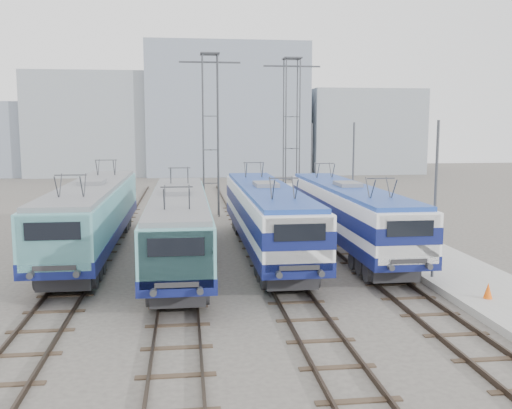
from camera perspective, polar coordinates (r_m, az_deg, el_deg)
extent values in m
plane|color=#514C47|center=(21.97, -1.81, -10.03)|extent=(160.00, 160.00, 0.00)
cube|color=#9E9E99|center=(31.95, 15.40, -4.37)|extent=(4.00, 70.00, 0.30)
cube|color=#101753|center=(31.26, -15.91, -2.30)|extent=(2.92, 18.43, 0.61)
cube|color=#5BA2A9|center=(31.08, -15.99, -0.06)|extent=(2.87, 18.43, 1.84)
cube|color=#5BA2A9|center=(22.52, -19.42, -3.59)|extent=(2.64, 0.72, 2.09)
cube|color=slate|center=(30.96, -16.06, 1.81)|extent=(2.64, 17.69, 0.20)
cube|color=#262628|center=(25.50, -17.94, -6.39)|extent=(2.15, 3.69, 0.69)
cube|color=#262628|center=(37.39, -14.44, -1.82)|extent=(2.15, 3.69, 0.69)
cube|color=#101753|center=(27.86, -7.68, -3.43)|extent=(2.74, 17.29, 0.58)
cube|color=#5BA2A9|center=(27.66, -7.72, -1.09)|extent=(2.69, 17.29, 1.73)
cube|color=#5BA2A9|center=(19.53, -7.96, -5.33)|extent=(2.47, 0.67, 1.96)
cube|color=slate|center=(27.53, -7.76, 0.88)|extent=(2.47, 16.59, 0.19)
cube|color=#262628|center=(22.42, -7.78, -8.09)|extent=(2.02, 3.46, 0.65)
cube|color=#262628|center=(33.65, -7.56, -2.74)|extent=(2.02, 3.46, 0.65)
cube|color=#101753|center=(30.00, 0.99, -2.49)|extent=(2.83, 17.85, 0.59)
cube|color=white|center=(29.82, 0.99, -0.24)|extent=(2.78, 17.85, 1.78)
cube|color=#101753|center=(29.82, 0.99, -0.33)|extent=(2.82, 17.87, 0.69)
cube|color=white|center=(21.51, 4.20, -3.87)|extent=(2.55, 0.69, 2.02)
cube|color=navy|center=(29.69, 1.00, 1.66)|extent=(2.55, 17.13, 0.20)
cube|color=#262628|center=(24.42, 2.95, -6.67)|extent=(2.08, 3.57, 0.67)
cube|color=#262628|center=(35.94, -0.34, -1.97)|extent=(2.08, 3.57, 0.67)
cube|color=#101753|center=(31.35, 9.06, -2.19)|extent=(2.76, 17.42, 0.58)
cube|color=white|center=(31.17, 9.10, -0.09)|extent=(2.71, 17.42, 1.74)
cube|color=#101753|center=(31.18, 9.10, -0.18)|extent=(2.75, 17.44, 0.68)
cube|color=white|center=(23.38, 14.80, -3.30)|extent=(2.49, 0.68, 1.97)
cube|color=navy|center=(31.05, 9.14, 1.68)|extent=(2.49, 16.72, 0.19)
cube|color=#262628|center=(26.08, 12.57, -5.94)|extent=(2.03, 3.48, 0.65)
cube|color=#262628|center=(37.00, 6.55, -1.76)|extent=(2.03, 3.48, 0.65)
cylinder|color=#3F4247|center=(42.31, -5.28, 6.78)|extent=(0.10, 0.10, 12.00)
cylinder|color=#3F4247|center=(42.35, -3.78, 6.80)|extent=(0.10, 0.10, 12.00)
cylinder|color=#3F4247|center=(43.40, -5.33, 6.80)|extent=(0.10, 0.10, 12.00)
cylinder|color=#3F4247|center=(43.45, -3.87, 6.82)|extent=(0.10, 0.10, 12.00)
cube|color=#3F4247|center=(43.12, -4.64, 13.99)|extent=(4.50, 0.12, 0.12)
cylinder|color=#3F4247|center=(44.97, 3.00, 6.86)|extent=(0.10, 0.10, 12.00)
cylinder|color=#3F4247|center=(45.18, 4.39, 6.85)|extent=(0.10, 0.10, 12.00)
cylinder|color=#3F4247|center=(46.06, 2.76, 6.88)|extent=(0.10, 0.10, 12.00)
cylinder|color=#3F4247|center=(46.26, 4.11, 6.88)|extent=(0.10, 0.10, 12.00)
cube|color=#3F4247|center=(45.85, 3.62, 13.63)|extent=(4.50, 0.12, 0.12)
cylinder|color=#3F4247|center=(25.33, 17.48, 0.12)|extent=(0.12, 0.12, 7.00)
cylinder|color=#3F4247|center=(36.52, 9.68, 2.62)|extent=(0.12, 0.12, 7.00)
cylinder|color=#3F4247|center=(48.10, 5.57, 3.91)|extent=(0.12, 0.12, 7.00)
cone|color=#FF5D0E|center=(23.37, 22.19, -7.97)|extent=(0.33, 0.33, 0.61)
cube|color=#8E98A0|center=(83.71, -15.52, 7.70)|extent=(18.00, 12.00, 14.00)
cube|color=gray|center=(83.07, -3.03, 9.35)|extent=(22.00, 14.00, 18.00)
cube|color=#8E98A0|center=(86.78, 10.38, 7.19)|extent=(16.00, 12.00, 12.00)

